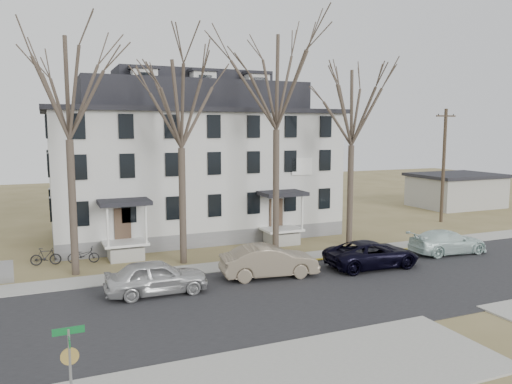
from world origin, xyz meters
name	(u,v)px	position (x,y,z in m)	size (l,w,h in m)	color
ground	(349,305)	(0.00, 0.00, 0.00)	(120.00, 120.00, 0.00)	olive
main_road	(325,292)	(0.00, 2.00, 0.00)	(120.00, 10.00, 0.04)	#27272A
far_sidewalk	(273,261)	(0.00, 8.00, 0.00)	(120.00, 2.00, 0.08)	#A09F97
yellow_curb	(353,257)	(5.00, 7.10, 0.00)	(14.00, 0.25, 0.06)	gold
boarding_house	(193,162)	(-2.00, 17.95, 5.38)	(20.80, 12.36, 12.05)	slate
distant_building	(456,190)	(26.00, 20.00, 1.68)	(8.50, 6.50, 3.35)	#A09F97
tree_far_left	(67,80)	(-11.00, 9.80, 10.34)	(8.40, 8.40, 13.72)	#473B31
tree_mid_left	(181,98)	(-5.00, 9.80, 9.60)	(7.80, 7.80, 12.74)	#473B31
tree_center	(277,75)	(1.00, 9.80, 11.08)	(9.00, 9.00, 14.70)	#473B31
tree_mid_right	(352,102)	(6.50, 9.80, 9.60)	(7.80, 7.80, 12.74)	#473B31
utility_pole_far	(444,164)	(18.50, 14.00, 4.90)	(2.00, 0.28, 9.50)	#3D3023
car_silver	(157,278)	(-7.63, 4.77, 0.82)	(1.94, 4.83, 1.65)	#BBBBBB
car_tan	(269,262)	(-1.56, 5.18, 0.85)	(1.79, 5.14, 1.69)	#7E705B
car_navy	(372,255)	(4.59, 4.61, 0.76)	(2.51, 5.45, 1.51)	black
car_white	(448,242)	(10.89, 5.36, 0.74)	(2.07, 5.09, 1.48)	silver
bicycle_left	(83,256)	(-10.44, 11.91, 0.47)	(0.62, 1.79, 0.94)	black
bicycle_right	(46,257)	(-12.47, 12.26, 0.51)	(0.48, 1.69, 1.02)	black
street_sign	(70,363)	(-11.91, -5.08, 1.83)	(0.80, 0.80, 2.80)	gray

